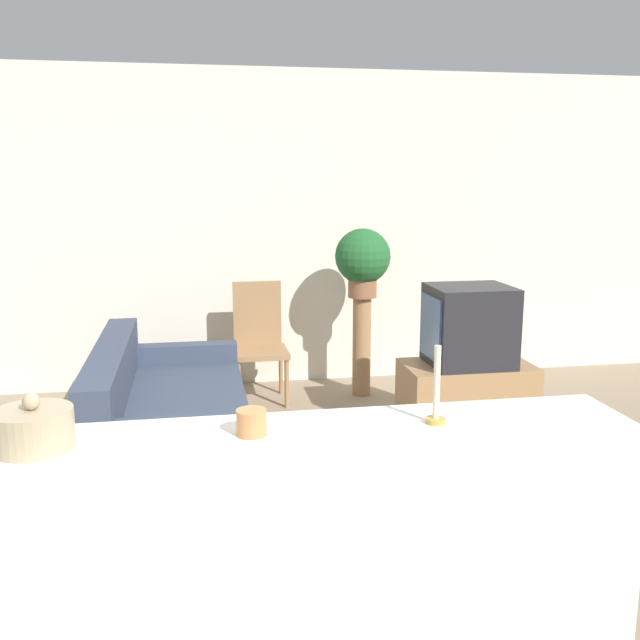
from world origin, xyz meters
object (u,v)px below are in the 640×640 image
at_px(couch, 166,420).
at_px(potted_plant, 363,259).
at_px(television, 468,326).
at_px(decorative_bowl, 33,429).
at_px(wooden_chair, 259,338).

height_order(couch, potted_plant, potted_plant).
distance_m(couch, television, 2.11).
height_order(potted_plant, decorative_bowl, potted_plant).
xyz_separation_m(potted_plant, decorative_bowl, (-1.88, -3.35, -0.12)).
height_order(couch, decorative_bowl, decorative_bowl).
bearing_deg(potted_plant, decorative_bowl, -119.31).
xyz_separation_m(couch, decorative_bowl, (-0.31, -2.19, 0.76)).
height_order(couch, wooden_chair, wooden_chair).
distance_m(couch, wooden_chair, 1.41).
xyz_separation_m(wooden_chair, decorative_bowl, (-1.03, -3.39, 0.51)).
height_order(television, potted_plant, potted_plant).
relative_size(wooden_chair, potted_plant, 1.71).
bearing_deg(couch, potted_plant, 36.50).
bearing_deg(wooden_chair, potted_plant, -2.23).
distance_m(television, decorative_bowl, 3.24).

